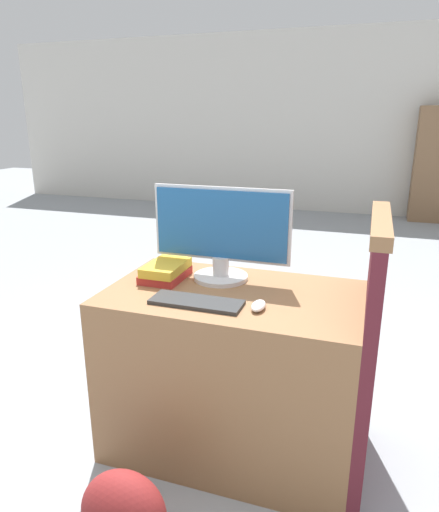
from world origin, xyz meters
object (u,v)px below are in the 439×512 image
at_px(monitor, 221,234).
at_px(book_stack, 166,271).
at_px(mouse, 258,306).
at_px(keyboard, 196,302).

bearing_deg(monitor, book_stack, -161.09).
bearing_deg(mouse, keyboard, -174.47).
height_order(keyboard, mouse, mouse).
xyz_separation_m(keyboard, mouse, (0.25, 0.02, 0.01)).
height_order(mouse, book_stack, book_stack).
height_order(keyboard, book_stack, book_stack).
xyz_separation_m(monitor, book_stack, (-0.24, -0.08, -0.18)).
xyz_separation_m(keyboard, book_stack, (-0.24, 0.23, 0.03)).
distance_m(monitor, book_stack, 0.31).
bearing_deg(keyboard, monitor, 90.11).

